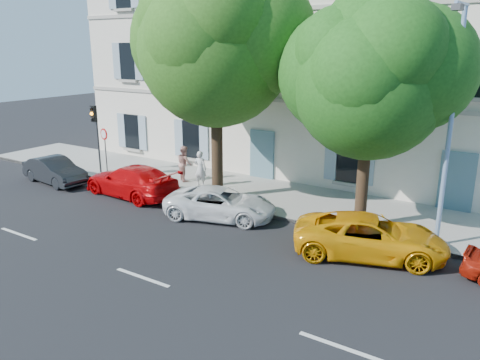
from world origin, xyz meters
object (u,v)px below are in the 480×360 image
Objects in this scene: tree_right at (370,84)px; traffic_light at (95,125)px; road_sign at (105,142)px; tree_left at (216,50)px; car_red_coupe at (131,181)px; car_yellow_supercar at (370,236)px; car_white_coupe at (220,203)px; car_dark_sedan at (55,171)px; pedestrian_b at (184,163)px; pedestrian_a at (200,169)px; street_lamp at (451,117)px.

traffic_light is at bearing 179.87° from tree_right.
road_sign is at bearing -18.96° from traffic_light.
tree_left is 1.20× the size of tree_right.
traffic_light reaches higher than road_sign.
car_red_coupe reaches higher than car_yellow_supercar.
car_white_coupe is at bearing -10.97° from traffic_light.
car_dark_sedan is 2.24× the size of pedestrian_b.
car_red_coupe is 4.92m from car_white_coupe.
car_dark_sedan is 7.24m from pedestrian_a.
tree_left is at bearing -0.35° from traffic_light.
traffic_light is at bearing -107.43° from car_red_coupe.
pedestrian_b reaches higher than car_red_coupe.
tree_left reaches higher than tree_right.
tree_right is at bearing -154.03° from pedestrian_b.
car_white_coupe is 0.45× the size of tree_left.
car_white_coupe is at bearing -51.70° from tree_left.
pedestrian_b is (-1.26, 0.40, 0.01)m from pedestrian_a.
pedestrian_b reaches higher than car_white_coupe.
car_white_coupe is at bearing -9.93° from road_sign.
tree_right is at bearing 166.25° from pedestrian_a.
car_dark_sedan is at bearing 17.01° from pedestrian_a.
tree_left is at bearing 143.07° from pedestrian_a.
street_lamp is at bearing -66.84° from car_yellow_supercar.
car_dark_sedan is 0.40× the size of tree_left.
tree_right is at bearing -87.87° from car_white_coupe.
traffic_light reaches higher than pedestrian_a.
car_white_coupe is at bearing -161.28° from tree_right.
car_white_coupe is 2.51× the size of pedestrian_b.
tree_left is (-1.31, 1.66, 5.67)m from car_white_coupe.
tree_right is (-0.97, 1.91, 4.57)m from car_yellow_supercar.
street_lamp is 12.38m from pedestrian_b.
tree_left is 3.90× the size of road_sign.
tree_right reaches higher than street_lamp.
road_sign is at bearing 57.83° from pedestrian_b.
street_lamp reaches higher than traffic_light.
pedestrian_a is at bearing 13.82° from road_sign.
tree_right is at bearing -75.90° from car_dark_sedan.
traffic_light is 1.26m from road_sign.
car_red_coupe is 0.50× the size of tree_left.
pedestrian_a is at bearing 172.95° from street_lamp.
car_white_coupe is (4.91, -0.16, -0.10)m from car_red_coupe.
pedestrian_a is (-7.86, 0.90, -4.23)m from tree_right.
car_red_coupe is at bearing -77.18° from car_dark_sedan.
car_yellow_supercar is (5.92, -0.23, 0.06)m from car_white_coupe.
tree_left is 8.32m from traffic_light.
tree_right reaches higher than car_yellow_supercar.
car_yellow_supercar is 2.81× the size of pedestrian_a.
car_yellow_supercar is 0.60× the size of tree_right.
pedestrian_b is at bearing 53.74° from car_yellow_supercar.
pedestrian_a reaches higher than car_white_coupe.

